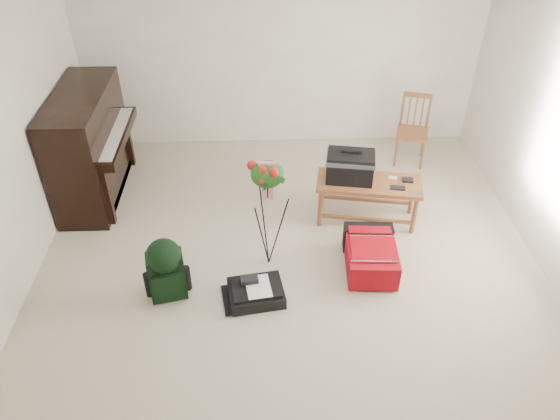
{
  "coord_description": "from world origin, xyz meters",
  "views": [
    {
      "loc": [
        -0.24,
        -3.79,
        3.76
      ],
      "look_at": [
        -0.09,
        0.35,
        0.61
      ],
      "focal_mm": 35.0,
      "sensor_mm": 36.0,
      "label": 1
    }
  ],
  "objects_px": {
    "piano": "(90,148)",
    "black_duffel": "(256,292)",
    "red_suitcase": "(370,252)",
    "flower_stand": "(268,215)",
    "bench": "(356,173)",
    "green_backpack": "(165,267)",
    "dining_chair": "(412,131)"
  },
  "relations": [
    {
      "from": "dining_chair",
      "to": "red_suitcase",
      "type": "height_order",
      "value": "dining_chair"
    },
    {
      "from": "piano",
      "to": "bench",
      "type": "bearing_deg",
      "value": -12.0
    },
    {
      "from": "bench",
      "to": "flower_stand",
      "type": "bearing_deg",
      "value": -133.89
    },
    {
      "from": "piano",
      "to": "red_suitcase",
      "type": "relative_size",
      "value": 2.04
    },
    {
      "from": "piano",
      "to": "flower_stand",
      "type": "xyz_separation_m",
      "value": [
        1.98,
        -1.32,
        0.0
      ]
    },
    {
      "from": "bench",
      "to": "dining_chair",
      "type": "distance_m",
      "value": 1.51
    },
    {
      "from": "red_suitcase",
      "to": "green_backpack",
      "type": "relative_size",
      "value": 1.13
    },
    {
      "from": "bench",
      "to": "red_suitcase",
      "type": "relative_size",
      "value": 1.59
    },
    {
      "from": "piano",
      "to": "green_backpack",
      "type": "distance_m",
      "value": 2.04
    },
    {
      "from": "piano",
      "to": "black_duffel",
      "type": "bearing_deg",
      "value": -44.15
    },
    {
      "from": "dining_chair",
      "to": "bench",
      "type": "bearing_deg",
      "value": -110.61
    },
    {
      "from": "flower_stand",
      "to": "bench",
      "type": "bearing_deg",
      "value": 44.5
    },
    {
      "from": "red_suitcase",
      "to": "black_duffel",
      "type": "xyz_separation_m",
      "value": [
        -1.13,
        -0.42,
        -0.08
      ]
    },
    {
      "from": "red_suitcase",
      "to": "bench",
      "type": "bearing_deg",
      "value": 98.29
    },
    {
      "from": "piano",
      "to": "green_backpack",
      "type": "bearing_deg",
      "value": -59.14
    },
    {
      "from": "flower_stand",
      "to": "black_duffel",
      "type": "bearing_deg",
      "value": -97.01
    },
    {
      "from": "bench",
      "to": "flower_stand",
      "type": "distance_m",
      "value": 1.17
    },
    {
      "from": "piano",
      "to": "green_backpack",
      "type": "xyz_separation_m",
      "value": [
        1.04,
        -1.74,
        -0.24
      ]
    },
    {
      "from": "green_backpack",
      "to": "flower_stand",
      "type": "distance_m",
      "value": 1.06
    },
    {
      "from": "bench",
      "to": "green_backpack",
      "type": "bearing_deg",
      "value": -139.78
    },
    {
      "from": "bench",
      "to": "flower_stand",
      "type": "xyz_separation_m",
      "value": [
        -0.94,
        -0.7,
        0.0
      ]
    },
    {
      "from": "bench",
      "to": "dining_chair",
      "type": "relative_size",
      "value": 1.34
    },
    {
      "from": "piano",
      "to": "black_duffel",
      "type": "relative_size",
      "value": 2.68
    },
    {
      "from": "flower_stand",
      "to": "piano",
      "type": "bearing_deg",
      "value": 154.28
    },
    {
      "from": "green_backpack",
      "to": "flower_stand",
      "type": "bearing_deg",
      "value": 11.85
    },
    {
      "from": "red_suitcase",
      "to": "green_backpack",
      "type": "xyz_separation_m",
      "value": [
        -1.94,
        -0.36,
        0.2
      ]
    },
    {
      "from": "black_duffel",
      "to": "green_backpack",
      "type": "bearing_deg",
      "value": 166.7
    },
    {
      "from": "red_suitcase",
      "to": "flower_stand",
      "type": "xyz_separation_m",
      "value": [
        -1.0,
        0.06,
        0.44
      ]
    },
    {
      "from": "black_duffel",
      "to": "dining_chair",
      "type": "bearing_deg",
      "value": 41.43
    },
    {
      "from": "green_backpack",
      "to": "red_suitcase",
      "type": "bearing_deg",
      "value": -1.57
    },
    {
      "from": "dining_chair",
      "to": "black_duffel",
      "type": "distance_m",
      "value": 3.1
    },
    {
      "from": "green_backpack",
      "to": "black_duffel",
      "type": "bearing_deg",
      "value": -16.44
    }
  ]
}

